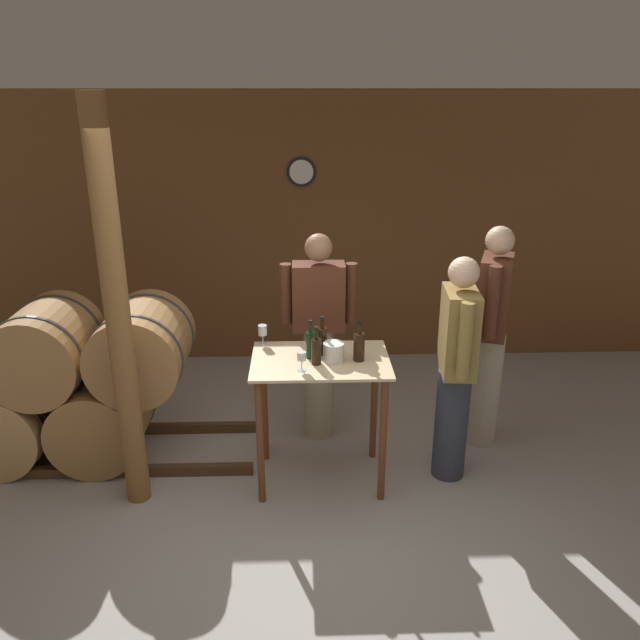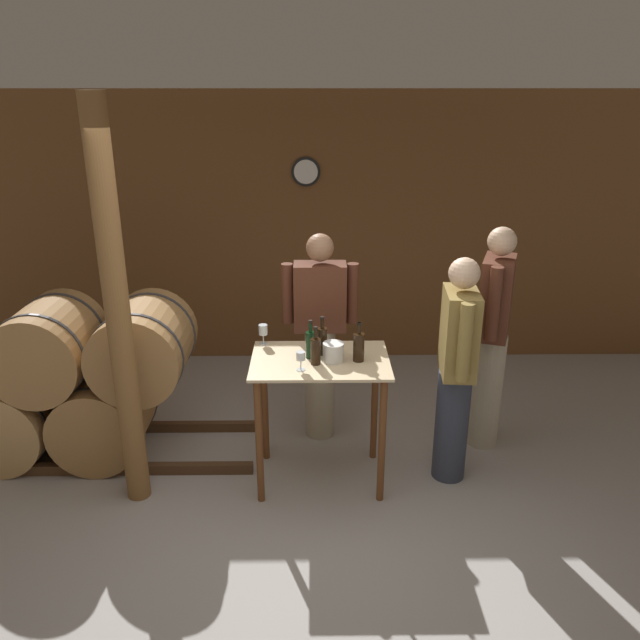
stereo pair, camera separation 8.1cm
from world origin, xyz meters
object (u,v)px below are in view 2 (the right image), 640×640
object	(u,v)px
wine_bottle_right	(359,346)
wine_glass_near_center	(301,357)
wine_glass_near_left	(263,330)
person_host	(492,335)
wine_bottle_left	(316,350)
wine_bottle_center	(322,340)
wine_bottle_far_left	(311,344)
ice_bucket	(333,352)
person_visitor_with_scarf	(456,367)
wooden_post	(118,316)
person_visitor_bearded	(320,333)

from	to	relation	value
wine_bottle_right	wine_glass_near_center	distance (m)	0.42
wine_glass_near_left	person_host	bearing A→B (deg)	6.49
wine_bottle_left	wine_bottle_center	bearing A→B (deg)	74.19
wine_bottle_center	wine_glass_near_left	world-z (taller)	wine_bottle_center
person_host	wine_bottle_far_left	bearing A→B (deg)	-162.30
wine_bottle_right	wine_glass_near_left	bearing A→B (deg)	155.80
wine_bottle_center	ice_bucket	xyz separation A→B (m)	(0.07, -0.12, -0.04)
wine_bottle_left	person_visitor_with_scarf	bearing A→B (deg)	5.71
wine_bottle_left	ice_bucket	xyz separation A→B (m)	(0.12, 0.05, -0.04)
wine_bottle_left	wine_glass_near_left	distance (m)	0.52
wine_bottle_far_left	person_visitor_with_scarf	bearing A→B (deg)	-0.42
wine_bottle_right	wine_glass_near_center	world-z (taller)	wine_bottle_right
wine_bottle_center	wine_glass_near_center	world-z (taller)	wine_bottle_center
ice_bucket	wine_bottle_right	bearing A→B (deg)	1.16
wooden_post	wine_glass_near_left	distance (m)	1.03
wine_bottle_left	person_host	xyz separation A→B (m)	(1.35, 0.55, -0.12)
wine_bottle_left	ice_bucket	distance (m)	0.13
wooden_post	wine_bottle_left	distance (m)	1.29
wine_glass_near_left	ice_bucket	distance (m)	0.59
wine_bottle_left	wine_glass_near_left	bearing A→B (deg)	137.17
wine_glass_near_left	wine_bottle_left	bearing A→B (deg)	-42.83
wine_bottle_far_left	wine_bottle_center	size ratio (longest dim) A/B	0.98
wine_bottle_far_left	wine_glass_near_center	size ratio (longest dim) A/B	2.10
wine_bottle_far_left	wine_glass_near_left	bearing A→B (deg)	144.56
ice_bucket	person_host	size ratio (longest dim) A/B	0.08
wine_bottle_center	person_visitor_bearded	size ratio (longest dim) A/B	0.17
wine_bottle_left	wine_bottle_right	world-z (taller)	wine_bottle_right
wine_bottle_right	person_visitor_bearded	size ratio (longest dim) A/B	0.17
ice_bucket	wooden_post	bearing A→B (deg)	-173.23
wine_glass_near_left	wine_glass_near_center	world-z (taller)	wine_glass_near_left
wooden_post	wine_bottle_center	size ratio (longest dim) A/B	9.66
wine_bottle_far_left	wine_bottle_right	distance (m)	0.33
wine_bottle_center	person_visitor_with_scarf	bearing A→B (deg)	-4.05
wine_bottle_left	person_visitor_with_scarf	world-z (taller)	person_visitor_with_scarf
wine_glass_near_center	person_host	bearing A→B (deg)	23.99
wooden_post	wine_glass_near_center	bearing A→B (deg)	1.00
wine_bottle_right	person_visitor_with_scarf	bearing A→B (deg)	4.08
wine_glass_near_center	person_visitor_with_scarf	xyz separation A→B (m)	(1.08, 0.20, -0.17)
wine_glass_near_left	person_visitor_bearded	bearing A→B (deg)	40.88
person_visitor_bearded	wine_bottle_far_left	bearing A→B (deg)	-96.75
wine_bottle_far_left	wine_glass_near_left	xyz separation A→B (m)	(-0.34, 0.24, 0.00)
person_host	wine_glass_near_left	bearing A→B (deg)	-173.51
wine_bottle_far_left	person_visitor_with_scarf	size ratio (longest dim) A/B	0.16
wine_bottle_center	ice_bucket	size ratio (longest dim) A/B	1.94
wine_glass_near_left	person_host	distance (m)	1.74
wine_glass_near_left	ice_bucket	world-z (taller)	wine_glass_near_left
wine_bottle_right	person_visitor_bearded	xyz separation A→B (m)	(-0.26, 0.66, -0.17)
ice_bucket	person_visitor_bearded	world-z (taller)	person_visitor_bearded
wine_bottle_center	person_host	size ratio (longest dim) A/B	0.16
person_visitor_with_scarf	person_visitor_bearded	bearing A→B (deg)	147.06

